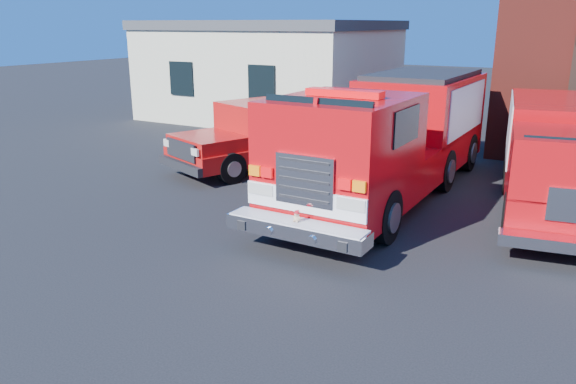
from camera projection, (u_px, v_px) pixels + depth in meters
The scene contains 5 objects.
ground at pixel (317, 238), 11.52m from camera, with size 100.00×100.00×0.00m, color black.
side_building at pixel (272, 69), 25.96m from camera, with size 10.20×8.20×4.35m.
fire_engine at pixel (392, 136), 14.04m from camera, with size 2.81×9.63×2.96m.
pickup_truck at pixel (267, 136), 17.08m from camera, with size 4.19×6.45×1.99m.
secondary_truck at pixel (559, 153), 13.05m from camera, with size 3.45×7.75×2.43m.
Camera 1 is at (4.83, -9.63, 4.23)m, focal length 35.00 mm.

